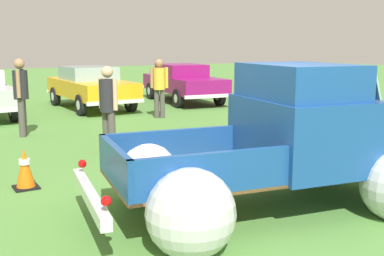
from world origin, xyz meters
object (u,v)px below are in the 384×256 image
object	(u,v)px
show_car_1	(90,86)
spectator_1	(108,104)
show_car_2	(183,82)
vintage_pickup_truck	(286,151)
lane_cone_1	(25,169)
spectator_2	(159,84)
lane_cone_0	(219,141)
spectator_0	(21,92)

from	to	relation	value
show_car_1	spectator_1	distance (m)	7.00
show_car_1	show_car_2	size ratio (longest dim) A/B	0.95
vintage_pickup_truck	lane_cone_1	distance (m)	3.91
spectator_1	lane_cone_1	xyz separation A→B (m)	(-1.97, -1.53, -0.69)
spectator_1	spectator_2	world-z (taller)	spectator_1
show_car_2	lane_cone_1	bearing A→B (deg)	-35.29
show_car_2	vintage_pickup_truck	bearing A→B (deg)	-16.01
show_car_1	lane_cone_1	distance (m)	9.15
vintage_pickup_truck	show_car_2	bearing A→B (deg)	76.47
vintage_pickup_truck	lane_cone_0	bearing A→B (deg)	83.40
spectator_1	lane_cone_1	size ratio (longest dim) A/B	2.78
show_car_1	lane_cone_1	size ratio (longest dim) A/B	7.18
spectator_0	lane_cone_0	distance (m)	5.09
show_car_1	lane_cone_0	distance (m)	8.15
spectator_0	lane_cone_0	xyz separation A→B (m)	(2.80, -4.18, -0.76)
show_car_2	spectator_2	bearing A→B (deg)	-32.93
lane_cone_0	lane_cone_1	world-z (taller)	same
spectator_0	spectator_2	distance (m)	4.19
lane_cone_0	spectator_2	bearing A→B (deg)	75.41
vintage_pickup_truck	lane_cone_1	bearing A→B (deg)	147.15
show_car_1	show_car_2	xyz separation A→B (m)	(3.61, -0.10, -0.00)
spectator_0	spectator_2	xyz separation A→B (m)	(4.11, 0.84, -0.06)
vintage_pickup_truck	spectator_0	world-z (taller)	vintage_pickup_truck
spectator_1	spectator_2	distance (m)	4.69
show_car_2	spectator_0	distance (m)	7.72
show_car_2	lane_cone_1	world-z (taller)	show_car_2
spectator_2	lane_cone_0	world-z (taller)	spectator_2
spectator_1	lane_cone_0	xyz separation A→B (m)	(1.71, -1.42, -0.69)
vintage_pickup_truck	spectator_2	world-z (taller)	vintage_pickup_truck
spectator_1	lane_cone_0	size ratio (longest dim) A/B	2.78
spectator_0	spectator_2	size ratio (longest dim) A/B	1.06
lane_cone_1	spectator_2	bearing A→B (deg)	45.85
spectator_1	spectator_2	size ratio (longest dim) A/B	1.00
spectator_0	spectator_2	world-z (taller)	spectator_0
show_car_1	spectator_1	bearing A→B (deg)	-16.53
show_car_1	spectator_1	size ratio (longest dim) A/B	2.58
spectator_0	spectator_1	distance (m)	2.97
spectator_0	lane_cone_1	size ratio (longest dim) A/B	2.93
spectator_2	lane_cone_1	distance (m)	7.18
vintage_pickup_truck	spectator_1	size ratio (longest dim) A/B	2.78
spectator_1	spectator_2	xyz separation A→B (m)	(3.01, 3.60, -0.00)
show_car_2	lane_cone_1	distance (m)	11.12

